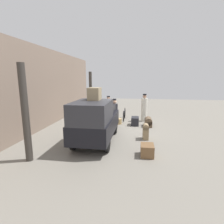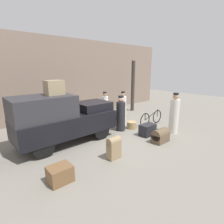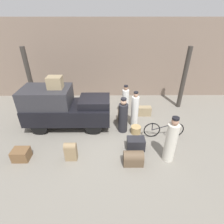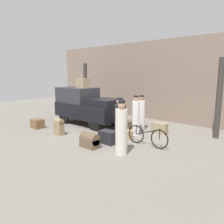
# 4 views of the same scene
# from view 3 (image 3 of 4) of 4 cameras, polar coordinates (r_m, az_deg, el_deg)

# --- Properties ---
(ground_plane) EXTENTS (30.00, 30.00, 0.00)m
(ground_plane) POSITION_cam_3_polar(r_m,az_deg,el_deg) (7.94, -1.44, -6.68)
(ground_plane) COLOR gray
(station_building_facade) EXTENTS (16.00, 0.15, 4.50)m
(station_building_facade) POSITION_cam_3_polar(r_m,az_deg,el_deg) (10.73, -1.30, 16.60)
(station_building_facade) COLOR gray
(station_building_facade) RESTS_ON ground
(canopy_pillar_left) EXTENTS (0.24, 0.24, 3.30)m
(canopy_pillar_left) POSITION_cam_3_polar(r_m,az_deg,el_deg) (10.27, -25.21, 9.63)
(canopy_pillar_left) COLOR #38332D
(canopy_pillar_left) RESTS_ON ground
(canopy_pillar_right) EXTENTS (0.24, 0.24, 3.30)m
(canopy_pillar_right) POSITION_cam_3_polar(r_m,az_deg,el_deg) (10.12, 22.41, 9.97)
(canopy_pillar_right) COLOR #38332D
(canopy_pillar_right) RESTS_ON ground
(truck) EXTENTS (3.80, 1.54, 1.91)m
(truck) POSITION_cam_3_polar(r_m,az_deg,el_deg) (8.17, -15.56, 1.67)
(truck) COLOR black
(truck) RESTS_ON ground
(bicycle) EXTENTS (1.72, 0.04, 0.75)m
(bicycle) POSITION_cam_3_polar(r_m,az_deg,el_deg) (7.81, 16.54, -5.58)
(bicycle) COLOR black
(bicycle) RESTS_ON ground
(wicker_basket) EXTENTS (0.44, 0.44, 0.33)m
(wicker_basket) POSITION_cam_3_polar(r_m,az_deg,el_deg) (7.90, 7.79, -5.74)
(wicker_basket) COLOR tan
(wicker_basket) RESTS_ON ground
(conductor_in_dark_uniform) EXTENTS (0.33, 0.33, 1.65)m
(conductor_in_dark_uniform) POSITION_cam_3_polar(r_m,az_deg,el_deg) (8.89, 4.38, 3.31)
(conductor_in_dark_uniform) COLOR white
(conductor_in_dark_uniform) RESTS_ON ground
(porter_lifting_near_truck) EXTENTS (0.40, 0.40, 1.81)m
(porter_lifting_near_truck) POSITION_cam_3_polar(r_m,az_deg,el_deg) (6.49, 18.68, -9.05)
(porter_lifting_near_truck) COLOR silver
(porter_lifting_near_truck) RESTS_ON ground
(porter_carrying_trunk) EXTENTS (0.41, 0.41, 1.64)m
(porter_carrying_trunk) POSITION_cam_3_polar(r_m,az_deg,el_deg) (7.66, 3.62, -1.56)
(porter_carrying_trunk) COLOR #232328
(porter_carrying_trunk) RESTS_ON ground
(porter_with_bicycle) EXTENTS (0.34, 0.34, 1.73)m
(porter_with_bicycle) POSITION_cam_3_polar(r_m,az_deg,el_deg) (8.06, 7.43, 0.46)
(porter_with_bicycle) COLOR white
(porter_with_bicycle) RESTS_ON ground
(suitcase_tan_flat) EXTENTS (0.58, 0.47, 0.43)m
(suitcase_tan_flat) POSITION_cam_3_polar(r_m,az_deg,el_deg) (7.35, -27.53, -12.19)
(suitcase_tan_flat) COLOR brown
(suitcase_tan_flat) RESTS_ON ground
(suitcase_black_upright) EXTENTS (0.69, 0.44, 0.49)m
(suitcase_black_upright) POSITION_cam_3_polar(r_m,az_deg,el_deg) (7.01, 7.77, -10.22)
(suitcase_black_upright) COLOR #232328
(suitcase_black_upright) RESTS_ON ground
(trunk_umber_medium) EXTENTS (0.67, 0.33, 0.48)m
(trunk_umber_medium) POSITION_cam_3_polar(r_m,az_deg,el_deg) (9.25, 10.53, 0.33)
(trunk_umber_medium) COLOR #9E8966
(trunk_umber_medium) RESTS_ON ground
(trunk_barrel_dark) EXTENTS (0.43, 0.27, 0.73)m
(trunk_barrel_dark) POSITION_cam_3_polar(r_m,az_deg,el_deg) (6.61, -13.33, -12.21)
(trunk_barrel_dark) COLOR #937A56
(trunk_barrel_dark) RESTS_ON ground
(suitcase_small_leather) EXTENTS (0.70, 0.42, 0.54)m
(suitcase_small_leather) POSITION_cam_3_polar(r_m,az_deg,el_deg) (6.41, 6.99, -14.69)
(suitcase_small_leather) COLOR brown
(suitcase_small_leather) RESTS_ON ground
(trunk_wicker_pale) EXTENTS (0.37, 0.54, 0.50)m
(trunk_wicker_pale) POSITION_cam_3_polar(r_m,az_deg,el_deg) (8.60, 3.17, -1.51)
(trunk_wicker_pale) COLOR brown
(trunk_wicker_pale) RESTS_ON ground
(trunk_on_truck_roof) EXTENTS (0.61, 0.48, 0.51)m
(trunk_on_truck_roof) POSITION_cam_3_polar(r_m,az_deg,el_deg) (7.77, -18.14, 9.14)
(trunk_on_truck_roof) COLOR #9E8966
(trunk_on_truck_roof) RESTS_ON truck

